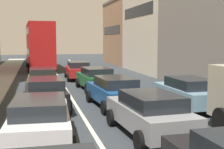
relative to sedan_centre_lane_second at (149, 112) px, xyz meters
The scene contains 13 objects.
lane_stripe_left 12.97m from the sedan_centre_lane_second, 98.24° to the left, with size 0.16×60.00×0.01m, color silver.
lane_stripe_right 12.93m from the sedan_centre_lane_second, 83.12° to the left, with size 0.16×60.00×0.01m, color silver.
building_row_right 18.31m from the sedan_centre_lane_second, 56.54° to the left, with size 7.20×43.90×14.25m.
sedan_centre_lane_second is the anchor object (origin of this frame).
wagon_left_lane_second 3.69m from the sedan_centre_lane_second, behind, with size 2.26×4.40×1.49m.
hatchback_centre_lane_third 4.71m from the sedan_centre_lane_second, 90.67° to the left, with size 2.29×4.41×1.49m.
sedan_left_lane_third 6.05m from the sedan_centre_lane_second, 123.81° to the left, with size 2.18×4.36×1.49m.
coupe_centre_lane_fourth 10.04m from the sedan_centre_lane_second, 89.77° to the left, with size 2.28×4.40×1.49m.
sedan_left_lane_fourth 11.01m from the sedan_centre_lane_second, 107.80° to the left, with size 2.11×4.33×1.49m.
sedan_centre_lane_fifth 16.03m from the sedan_centre_lane_second, 91.25° to the left, with size 2.14×4.34×1.49m.
sedan_right_lane_behind_truck 4.88m from the sedan_centre_lane_second, 47.15° to the left, with size 2.10×4.32×1.49m.
bus_mid_queue_primary 25.70m from the sedan_centre_lane_second, 97.53° to the left, with size 3.19×10.61×5.06m.
bus_far_queue_secondary 37.30m from the sedan_centre_lane_second, 95.47° to the left, with size 2.93×10.54×2.90m.
Camera 1 is at (-3.60, -2.71, 3.28)m, focal length 49.90 mm.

